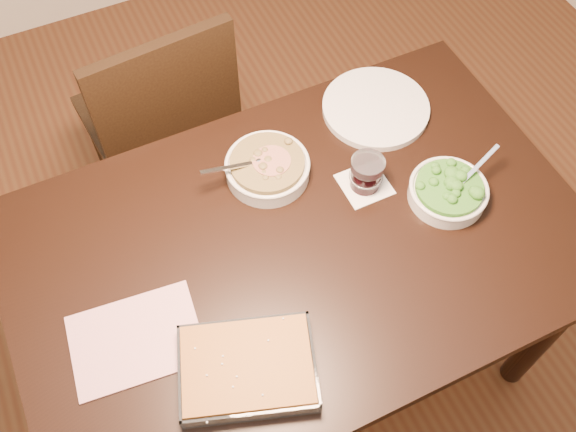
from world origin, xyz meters
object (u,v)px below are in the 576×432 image
object	(u,v)px
table	(300,261)
stew_bowl	(267,167)
wine_tumbler	(366,173)
chair_far	(163,121)
dinner_plate	(376,108)
broccoli_bowl	(448,191)
baking_dish	(247,368)

from	to	relation	value
table	stew_bowl	world-z (taller)	stew_bowl
wine_tumbler	chair_far	xyz separation A→B (m)	(-0.37, 0.63, -0.28)
table	dinner_plate	distance (m)	0.49
wine_tumbler	table	bearing A→B (deg)	-159.66
broccoli_bowl	baking_dish	xyz separation A→B (m)	(-0.64, -0.20, -0.00)
dinner_plate	chair_far	world-z (taller)	chair_far
baking_dish	wine_tumbler	bearing A→B (deg)	53.58
table	chair_far	xyz separation A→B (m)	(-0.14, 0.72, -0.13)
baking_dish	stew_bowl	bearing A→B (deg)	79.69
broccoli_bowl	baking_dish	world-z (taller)	broccoli_bowl
stew_bowl	broccoli_bowl	size ratio (longest dim) A/B	1.10
wine_tumbler	chair_far	bearing A→B (deg)	120.00
stew_bowl	broccoli_bowl	bearing A→B (deg)	-34.38
baking_dish	broccoli_bowl	bearing A→B (deg)	36.42
broccoli_bowl	chair_far	distance (m)	0.96
broccoli_bowl	chair_far	size ratio (longest dim) A/B	0.24
table	dinner_plate	bearing A→B (deg)	37.99
chair_far	baking_dish	bearing A→B (deg)	78.75
broccoli_bowl	chair_far	world-z (taller)	chair_far
table	wine_tumbler	xyz separation A→B (m)	(0.22, 0.08, 0.15)
table	dinner_plate	world-z (taller)	dinner_plate
dinner_plate	chair_far	distance (m)	0.71
stew_bowl	wine_tumbler	distance (m)	0.25
wine_tumbler	baking_dish	bearing A→B (deg)	-145.08
table	wine_tumbler	bearing A→B (deg)	20.34
baking_dish	chair_far	xyz separation A→B (m)	(0.10, 0.96, -0.25)
chair_far	table	bearing A→B (deg)	96.01
broccoli_bowl	chair_far	xyz separation A→B (m)	(-0.53, 0.76, -0.26)
table	dinner_plate	size ratio (longest dim) A/B	4.72
table	chair_far	bearing A→B (deg)	101.14
broccoli_bowl	baking_dish	bearing A→B (deg)	-162.24
stew_bowl	wine_tumbler	size ratio (longest dim) A/B	2.58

